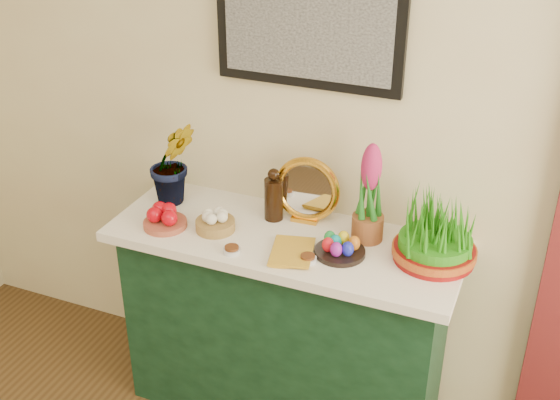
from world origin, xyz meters
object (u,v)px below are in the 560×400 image
Objects in this scene: book at (271,250)px; hyacinth_green at (172,150)px; wheatgrass_sabzeh at (436,234)px; sideboard at (284,328)px; mirror at (307,191)px.

hyacinth_green is at bearing 144.21° from book.
hyacinth_green is 1.13m from wheatgrass_sabzeh.
sideboard is at bearing -49.86° from hyacinth_green.
hyacinth_green is at bearing 178.32° from wheatgrass_sabzeh.
wheatgrass_sabzeh is (0.54, -0.10, -0.02)m from mirror.
hyacinth_green reaches higher than book.
hyacinth_green is 2.33× the size of book.
mirror is (0.57, 0.07, -0.11)m from hyacinth_green.
hyacinth_green is 1.55× the size of wheatgrass_sabzeh.
hyacinth_green is at bearing 171.61° from sideboard.
mirror is (0.04, 0.15, 0.60)m from sideboard.
wheatgrass_sabzeh is (0.58, 0.05, 0.58)m from sideboard.
wheatgrass_sabzeh is at bearing 4.61° from sideboard.
hyacinth_green is 0.59m from mirror.
sideboard is 0.89m from hyacinth_green.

